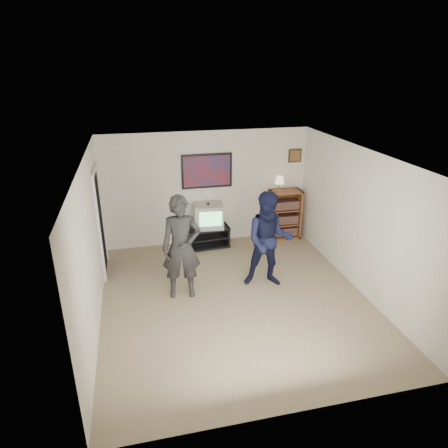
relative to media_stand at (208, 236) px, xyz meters
name	(u,v)px	position (x,y,z in m)	size (l,w,h in m)	color
room_shell	(231,225)	(0.05, -1.88, 1.02)	(4.51, 5.00, 2.51)	#7E6950
media_stand	(208,236)	(0.00, 0.00, 0.00)	(0.95, 0.57, 0.46)	black
crt_television	(208,216)	(0.02, 0.00, 0.49)	(0.62, 0.52, 0.52)	#ACACA7
bookshelf	(284,214)	(1.81, 0.05, 0.34)	(0.70, 0.40, 1.15)	brown
table_lamp	(279,184)	(1.64, 0.05, 1.09)	(0.21, 0.21, 0.34)	beige
person_tall	(181,248)	(-0.80, -1.87, 0.69)	(0.67, 0.44, 1.83)	#262628
person_short	(269,240)	(0.76, -1.86, 0.66)	(0.86, 0.67, 1.77)	black
controller_left	(176,229)	(-0.85, -1.66, 0.94)	(0.04, 0.13, 0.04)	white
controller_right	(265,224)	(0.75, -1.62, 0.88)	(0.03, 0.11, 0.03)	white
poster	(207,171)	(0.05, 0.25, 1.42)	(1.10, 0.03, 0.75)	black
air_vent	(181,158)	(-0.50, 0.25, 1.72)	(0.28, 0.02, 0.14)	white
small_picture	(295,156)	(2.05, 0.25, 1.65)	(0.30, 0.03, 0.30)	#372411
doorway	(100,223)	(-2.18, -0.63, 0.77)	(0.03, 0.85, 2.00)	black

